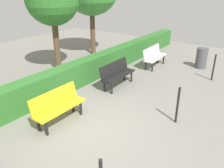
{
  "coord_description": "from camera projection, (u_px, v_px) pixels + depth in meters",
  "views": [
    {
      "loc": [
        3.57,
        3.36,
        3.34
      ],
      "look_at": [
        -1.58,
        -0.38,
        0.55
      ],
      "focal_mm": 36.92,
      "sensor_mm": 36.0,
      "label": 1
    }
  ],
  "objects": [
    {
      "name": "railing_post_mid",
      "position": [
        178.0,
        105.0,
        5.84
      ],
      "size": [
        0.06,
        0.06,
        1.0
      ],
      "primitive_type": "cylinder",
      "color": "black",
      "rests_on": "ground_plane"
    },
    {
      "name": "bench_black",
      "position": [
        117.0,
        73.0,
        7.98
      ],
      "size": [
        1.56,
        0.49,
        0.86
      ],
      "rotation": [
        0.0,
        0.0,
        0.02
      ],
      "color": "black",
      "rests_on": "ground_plane"
    },
    {
      "name": "trash_bin",
      "position": [
        201.0,
        58.0,
        9.75
      ],
      "size": [
        0.46,
        0.46,
        0.86
      ],
      "primitive_type": "cylinder",
      "color": "#4C4C51",
      "rests_on": "ground_plane"
    },
    {
      "name": "bench_white",
      "position": [
        154.0,
        56.0,
        9.89
      ],
      "size": [
        1.52,
        0.52,
        0.86
      ],
      "rotation": [
        0.0,
        0.0,
        0.04
      ],
      "color": "white",
      "rests_on": "ground_plane"
    },
    {
      "name": "hedge_row",
      "position": [
        64.0,
        79.0,
        7.62
      ],
      "size": [
        16.46,
        0.53,
        0.84
      ],
      "primitive_type": "cube",
      "color": "#2D6B28",
      "rests_on": "ground_plane"
    },
    {
      "name": "railing_post_near",
      "position": [
        214.0,
        68.0,
        8.45
      ],
      "size": [
        0.06,
        0.06,
        1.0
      ],
      "primitive_type": "cylinder",
      "color": "black",
      "rests_on": "ground_plane"
    },
    {
      "name": "bench_yellow",
      "position": [
        58.0,
        105.0,
        5.89
      ],
      "size": [
        1.47,
        0.47,
        0.86
      ],
      "rotation": [
        0.0,
        0.0,
        -0.0
      ],
      "color": "yellow",
      "rests_on": "ground_plane"
    },
    {
      "name": "ground_plane",
      "position": [
        87.0,
        128.0,
        5.8
      ],
      "size": [
        20.46,
        20.46,
        0.0
      ],
      "primitive_type": "plane",
      "color": "gray"
    }
  ]
}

